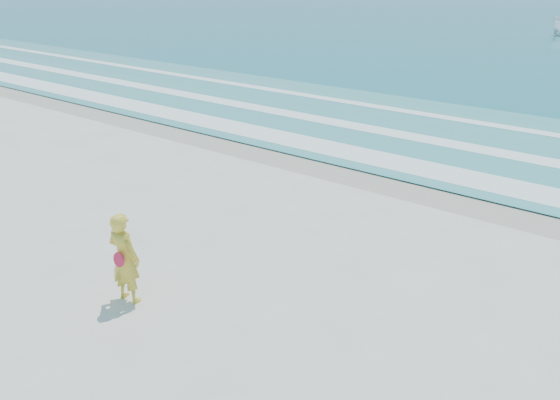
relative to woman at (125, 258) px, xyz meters
The scene contains 7 objects.
ground 1.40m from the woman, 23.75° to the right, with size 400.00×400.00×0.00m, color silver.
wet_sand 8.66m from the woman, 83.37° to the left, with size 400.00×2.40×0.00m, color #B2A893.
shallow 13.62m from the woman, 85.80° to the left, with size 400.00×10.00×0.01m, color #59B7AD.
foam_near 9.95m from the woman, 84.24° to the left, with size 400.00×1.40×0.01m, color white.
foam_mid 12.83m from the woman, 85.54° to the left, with size 400.00×0.90×0.01m, color white.
foam_far 16.11m from the woman, 86.45° to the left, with size 400.00×0.60×0.01m, color white.
woman is the anchor object (origin of this frame).
Camera 1 is at (6.39, -4.76, 5.73)m, focal length 35.00 mm.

